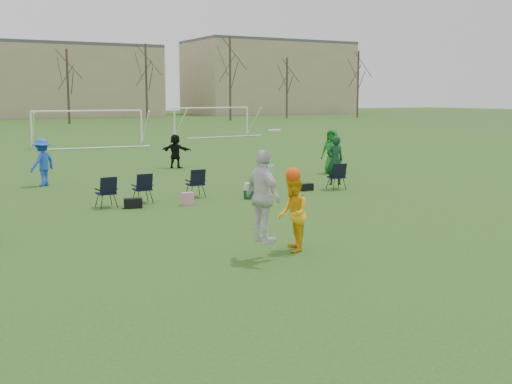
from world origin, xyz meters
TOP-DOWN VIEW (x-y plane):
  - ground at (0.00, 0.00)m, footprint 260.00×260.00m
  - fielder_blue at (-2.45, 13.78)m, footprint 1.33×1.26m
  - fielder_green_far at (9.58, 11.75)m, footprint 1.04×1.14m
  - fielder_black at (4.29, 17.06)m, footprint 1.37×1.42m
  - center_contest at (-0.13, 0.20)m, footprint 1.69×1.44m
  - sideline_setup at (3.10, 7.99)m, footprint 9.21×1.82m
  - goal_mid at (4.00, 32.00)m, footprint 7.40×0.63m
  - goal_right at (16.00, 38.00)m, footprint 7.35×1.14m

SIDE VIEW (x-z plane):
  - ground at x=0.00m, z-range 0.00..0.00m
  - sideline_setup at x=3.10m, z-range -0.41..1.55m
  - fielder_black at x=4.29m, z-range 0.00..1.61m
  - fielder_blue at x=-2.45m, z-range 0.00..1.81m
  - fielder_green_far at x=9.58m, z-range 0.00..1.96m
  - center_contest at x=-0.13m, z-range -0.23..2.49m
  - goal_mid at x=4.00m, z-range 0.69..3.15m
  - goal_right at x=16.00m, z-range 0.69..3.15m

